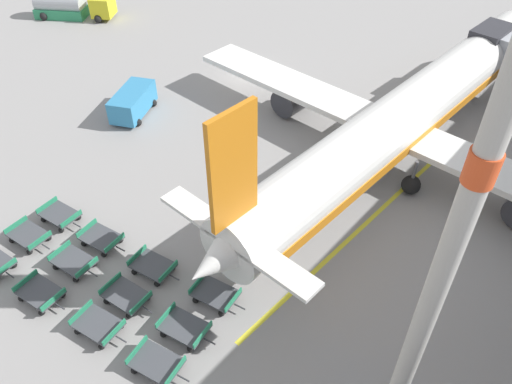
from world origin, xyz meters
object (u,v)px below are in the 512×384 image
object	(u,v)px
airplane	(405,117)
baggage_dolly_row_near_col_c	(98,325)
fuel_tanker_primary	(70,6)
baggage_dolly_row_mid_b_col_a	(60,215)
baggage_dolly_row_near_col_d	(157,363)
baggage_dolly_row_mid_b_col_c	(153,266)
apron_light_mast	(423,322)
baggage_dolly_row_mid_a_col_d	(184,328)
baggage_dolly_row_mid_b_col_b	(101,238)
service_van	(133,102)
baggage_dolly_row_mid_a_col_c	(126,296)
baggage_dolly_row_near_col_b	(40,293)
baggage_dolly_row_mid_a_col_a	(29,236)
baggage_dolly_row_mid_b_col_d	(215,294)
baggage_dolly_row_mid_a_col_b	(74,262)

from	to	relation	value
airplane	baggage_dolly_row_near_col_c	bearing A→B (deg)	-100.86
fuel_tanker_primary	baggage_dolly_row_mid_b_col_a	size ratio (longest dim) A/B	2.79
baggage_dolly_row_near_col_d	baggage_dolly_row_mid_b_col_c	xyz separation A→B (m)	(-4.80, 3.97, 0.00)
airplane	apron_light_mast	xyz separation A→B (m)	(10.05, -22.96, 10.21)
baggage_dolly_row_mid_a_col_d	baggage_dolly_row_mid_b_col_b	bearing A→B (deg)	172.31
baggage_dolly_row_mid_b_col_b	service_van	bearing A→B (deg)	132.87
airplane	baggage_dolly_row_near_col_c	size ratio (longest dim) A/B	12.77
fuel_tanker_primary	baggage_dolly_row_mid_a_col_c	bearing A→B (deg)	-30.49
baggage_dolly_row_near_col_b	baggage_dolly_row_mid_b_col_c	world-z (taller)	same
airplane	baggage_dolly_row_mid_a_col_a	xyz separation A→B (m)	(-13.11, -22.54, -2.93)
baggage_dolly_row_mid_b_col_b	baggage_dolly_row_mid_b_col_c	world-z (taller)	same
baggage_dolly_row_near_col_c	baggage_dolly_row_mid_b_col_b	world-z (taller)	same
baggage_dolly_row_mid_a_col_d	baggage_dolly_row_mid_b_col_d	bearing A→B (deg)	95.38
baggage_dolly_row_mid_b_col_b	baggage_dolly_row_mid_a_col_d	bearing A→B (deg)	-7.69
baggage_dolly_row_mid_a_col_b	baggage_dolly_row_near_col_d	bearing A→B (deg)	-8.12
airplane	baggage_dolly_row_near_col_d	size ratio (longest dim) A/B	12.73
baggage_dolly_row_mid_a_col_c	baggage_dolly_row_mid_a_col_d	distance (m)	3.94
service_van	baggage_dolly_row_mid_a_col_c	size ratio (longest dim) A/B	1.66
fuel_tanker_primary	baggage_dolly_row_mid_a_col_b	size ratio (longest dim) A/B	2.79
airplane	baggage_dolly_row_near_col_d	xyz separation A→B (m)	(-0.61, -23.24, -2.93)
baggage_dolly_row_mid_a_col_c	baggage_dolly_row_mid_b_col_a	distance (m)	8.43
baggage_dolly_row_near_col_b	baggage_dolly_row_mid_b_col_b	world-z (taller)	same
baggage_dolly_row_mid_a_col_b	baggage_dolly_row_mid_a_col_c	size ratio (longest dim) A/B	1.00
baggage_dolly_row_mid_a_col_c	service_van	bearing A→B (deg)	139.19
baggage_dolly_row_mid_b_col_a	baggage_dolly_row_mid_b_col_b	distance (m)	3.76
fuel_tanker_primary	baggage_dolly_row_mid_b_col_a	bearing A→B (deg)	-35.54
baggage_dolly_row_mid_b_col_c	baggage_dolly_row_mid_b_col_b	bearing A→B (deg)	-172.20
baggage_dolly_row_near_col_b	baggage_dolly_row_mid_a_col_a	bearing A→B (deg)	156.01
fuel_tanker_primary	baggage_dolly_row_mid_a_col_a	bearing A→B (deg)	-38.34
baggage_dolly_row_mid_a_col_d	baggage_dolly_row_mid_b_col_b	distance (m)	8.55
baggage_dolly_row_near_col_d	baggage_dolly_row_mid_b_col_b	bearing A→B (deg)	159.07
baggage_dolly_row_near_col_d	apron_light_mast	size ratio (longest dim) A/B	0.14
baggage_dolly_row_mid_b_col_d	baggage_dolly_row_mid_b_col_a	bearing A→B (deg)	-171.16
baggage_dolly_row_mid_b_col_a	baggage_dolly_row_mid_a_col_b	bearing A→B (deg)	-23.27
baggage_dolly_row_near_col_d	baggage_dolly_row_mid_b_col_d	bearing A→B (deg)	97.82
baggage_dolly_row_mid_b_col_d	airplane	bearing A→B (deg)	86.04
service_van	baggage_dolly_row_mid_b_col_d	world-z (taller)	service_van
baggage_dolly_row_mid_a_col_b	baggage_dolly_row_mid_a_col_d	xyz separation A→B (m)	(8.15, 1.04, 0.00)
service_van	apron_light_mast	bearing A→B (deg)	-25.34
baggage_dolly_row_near_col_b	baggage_dolly_row_mid_a_col_b	distance (m)	2.55
baggage_dolly_row_mid_a_col_d	baggage_dolly_row_mid_b_col_a	bearing A→B (deg)	176.67
service_van	baggage_dolly_row_near_col_d	world-z (taller)	service_van
baggage_dolly_row_near_col_d	baggage_dolly_row_mid_b_col_b	xyz separation A→B (m)	(-8.90, 3.40, 0.00)
baggage_dolly_row_mid_b_col_b	baggage_dolly_row_mid_b_col_c	size ratio (longest dim) A/B	1.00
baggage_dolly_row_near_col_c	baggage_dolly_row_mid_a_col_b	distance (m)	4.94
baggage_dolly_row_mid_a_col_a	baggage_dolly_row_mid_b_col_b	size ratio (longest dim) A/B	0.99
baggage_dolly_row_near_col_b	baggage_dolly_row_mid_a_col_d	xyz separation A→B (m)	(7.65, 3.54, 0.00)
baggage_dolly_row_near_col_b	baggage_dolly_row_mid_a_col_b	xyz separation A→B (m)	(-0.50, 2.50, 0.00)
baggage_dolly_row_mid_a_col_c	baggage_dolly_row_mid_a_col_d	size ratio (longest dim) A/B	0.99
service_van	baggage_dolly_row_mid_a_col_d	bearing A→B (deg)	-32.98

